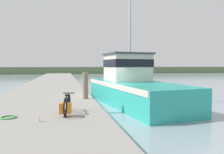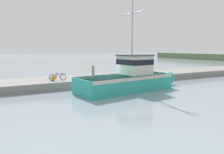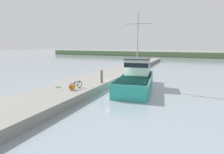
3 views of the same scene
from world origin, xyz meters
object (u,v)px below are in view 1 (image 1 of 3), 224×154
object	(u,v)px
water_bottle_on_curb	(38,119)
mooring_post	(85,85)
bicycle_touring	(67,105)
fishing_boat_main	(132,86)

from	to	relation	value
water_bottle_on_curb	mooring_post	bearing A→B (deg)	66.41
bicycle_touring	mooring_post	xyz separation A→B (m)	(1.07, 3.74, 0.39)
bicycle_touring	mooring_post	distance (m)	3.91
fishing_boat_main	mooring_post	size ratio (longest dim) A/B	8.01
fishing_boat_main	bicycle_touring	size ratio (longest dim) A/B	6.74
bicycle_touring	water_bottle_on_curb	bearing A→B (deg)	-129.62
bicycle_touring	water_bottle_on_curb	world-z (taller)	bicycle_touring
mooring_post	water_bottle_on_curb	distance (m)	5.03
fishing_boat_main	water_bottle_on_curb	bearing A→B (deg)	-135.71
bicycle_touring	fishing_boat_main	bearing A→B (deg)	62.13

